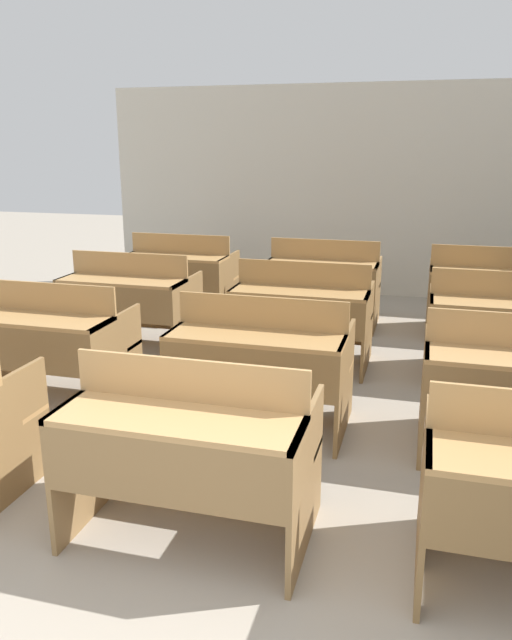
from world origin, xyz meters
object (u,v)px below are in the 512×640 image
(bench_back_left, at_px, (180,273))
(bench_second_center, at_px, (261,361))
(bench_third_center, at_px, (302,312))
(bench_second_left, at_px, (45,341))
(bench_front_center, at_px, (189,448))
(bench_back_right, at_px, (489,291))
(bench_third_right, at_px, (503,326))
(bench_third_left, at_px, (129,300))
(bench_back_center, at_px, (323,281))

(bench_back_left, bearing_deg, bench_second_center, -57.92)
(bench_second_center, bearing_deg, bench_third_center, 89.09)
(bench_second_center, xyz_separation_m, bench_back_left, (-1.71, 2.72, 0.00))
(bench_second_left, bearing_deg, bench_back_left, 89.64)
(bench_front_center, bearing_deg, bench_back_right, 66.89)
(bench_front_center, xyz_separation_m, bench_third_right, (1.74, 2.73, 0.00))
(bench_third_right, distance_m, bench_back_right, 1.34)
(bench_second_left, bearing_deg, bench_third_center, 38.27)
(bench_second_left, distance_m, bench_third_left, 1.39)
(bench_second_left, bearing_deg, bench_second_center, 0.04)
(bench_second_left, distance_m, bench_second_center, 1.72)
(bench_back_left, bearing_deg, bench_second_left, -90.36)
(bench_back_left, bearing_deg, bench_third_left, -89.73)
(bench_front_center, relative_size, bench_second_left, 1.00)
(bench_third_center, bearing_deg, bench_third_left, 179.37)
(bench_second_center, relative_size, bench_back_left, 1.00)
(bench_third_right, bearing_deg, bench_back_left, 158.82)
(bench_second_left, height_order, bench_back_right, same)
(bench_second_center, xyz_separation_m, bench_third_center, (0.02, 1.37, 0.00))
(bench_third_center, bearing_deg, bench_third_right, 0.51)
(bench_second_left, bearing_deg, bench_back_center, 58.14)
(bench_second_left, xyz_separation_m, bench_third_right, (3.45, 1.39, 0.00))
(bench_third_left, relative_size, bench_back_left, 1.00)
(bench_back_left, xyz_separation_m, bench_back_right, (3.43, 0.01, 0.00))
(bench_third_center, bearing_deg, bench_back_left, 142.07)
(bench_second_center, bearing_deg, bench_front_center, -90.55)
(bench_back_right, bearing_deg, bench_back_left, -179.87)
(bench_third_right, bearing_deg, bench_third_left, 179.94)
(bench_second_left, relative_size, bench_back_right, 1.00)
(bench_front_center, xyz_separation_m, bench_second_left, (-1.71, 1.34, 0.00))
(bench_third_right, xyz_separation_m, bench_back_center, (-1.74, 1.36, 0.00))
(bench_second_center, height_order, bench_back_left, same)
(bench_front_center, bearing_deg, bench_third_center, 89.27)
(bench_back_left, bearing_deg, bench_front_center, -67.40)
(bench_third_left, relative_size, bench_third_center, 1.00)
(bench_third_center, relative_size, bench_third_right, 1.00)
(bench_second_center, bearing_deg, bench_second_left, -179.96)
(bench_third_left, relative_size, bench_back_center, 1.00)
(bench_front_center, bearing_deg, bench_second_left, 141.83)
(bench_third_right, bearing_deg, bench_back_center, 141.99)
(bench_back_center, bearing_deg, bench_back_right, -0.75)
(bench_front_center, height_order, bench_back_left, same)
(bench_second_center, xyz_separation_m, bench_third_right, (1.73, 1.39, 0.00))
(bench_third_left, bearing_deg, bench_second_center, -39.36)
(bench_front_center, bearing_deg, bench_second_center, 89.45)
(bench_back_left, relative_size, bench_back_center, 1.00)
(bench_second_center, relative_size, bench_third_center, 1.00)
(bench_back_center, height_order, bench_back_right, same)
(bench_back_center, bearing_deg, bench_third_left, -141.18)
(bench_second_center, relative_size, bench_third_left, 1.00)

